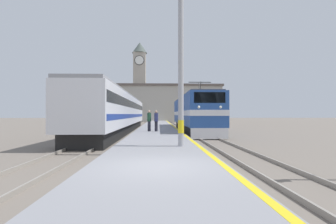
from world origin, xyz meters
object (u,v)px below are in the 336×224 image
object	(u,v)px
passenger_train	(120,112)
person_on_platform	(156,120)
catenary_mast	(183,55)
second_waiting_passenger	(149,120)
locomotive_train	(193,114)
clock_tower	(140,79)

from	to	relation	value
passenger_train	person_on_platform	bearing A→B (deg)	-55.88
catenary_mast	person_on_platform	world-z (taller)	catenary_mast
catenary_mast	second_waiting_passenger	bearing A→B (deg)	100.30
person_on_platform	second_waiting_passenger	world-z (taller)	second_waiting_passenger
locomotive_train	person_on_platform	distance (m)	6.78
catenary_mast	second_waiting_passenger	world-z (taller)	catenary_mast
second_waiting_passenger	clock_tower	bearing A→B (deg)	94.98
catenary_mast	locomotive_train	bearing A→B (deg)	80.75
locomotive_train	passenger_train	size ratio (longest dim) A/B	0.60
catenary_mast	passenger_train	bearing A→B (deg)	107.82
locomotive_train	clock_tower	size ratio (longest dim) A/B	0.85
passenger_train	catenary_mast	size ratio (longest dim) A/B	3.62
locomotive_train	clock_tower	distance (m)	45.08
locomotive_train	person_on_platform	xyz separation A→B (m)	(-3.93, -5.50, -0.58)
clock_tower	second_waiting_passenger	bearing A→B (deg)	-85.02
second_waiting_passenger	passenger_train	bearing A→B (deg)	120.33
person_on_platform	locomotive_train	bearing A→B (deg)	54.46
locomotive_train	catenary_mast	bearing A→B (deg)	-99.25
passenger_train	second_waiting_passenger	bearing A→B (deg)	-59.67
catenary_mast	clock_tower	world-z (taller)	clock_tower
locomotive_train	second_waiting_passenger	xyz separation A→B (m)	(-4.54, -5.37, -0.57)
clock_tower	person_on_platform	bearing A→B (deg)	-84.32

